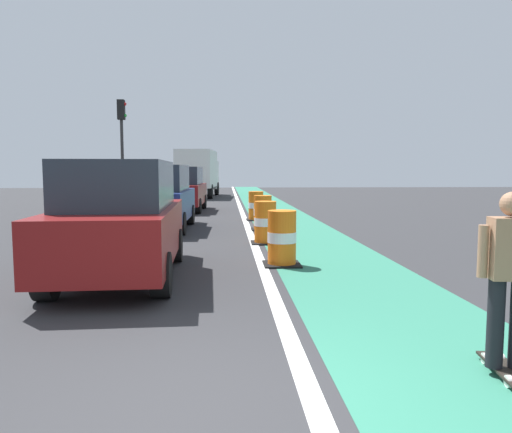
{
  "coord_description": "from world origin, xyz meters",
  "views": [
    {
      "loc": [
        0.2,
        -3.57,
        1.88
      ],
      "look_at": [
        0.7,
        4.59,
        1.1
      ],
      "focal_mm": 34.15,
      "sensor_mm": 36.0,
      "label": 1
    }
  ],
  "objects_px": {
    "skateboarder_on_lane": "(509,278)",
    "traffic_barrel_back": "(263,213)",
    "delivery_truck_down_block": "(199,171)",
    "parked_suv_nearest": "(121,219)",
    "traffic_barrel_front": "(282,239)",
    "parked_suv_second": "(159,197)",
    "traffic_barrel_mid": "(265,223)",
    "parked_suv_third": "(183,189)",
    "traffic_barrel_far": "(256,206)",
    "traffic_light_corner": "(122,135)"
  },
  "relations": [
    {
      "from": "skateboarder_on_lane",
      "to": "traffic_light_corner",
      "type": "height_order",
      "value": "traffic_light_corner"
    },
    {
      "from": "delivery_truck_down_block",
      "to": "parked_suv_nearest",
      "type": "bearing_deg",
      "value": -89.75
    },
    {
      "from": "skateboarder_on_lane",
      "to": "delivery_truck_down_block",
      "type": "distance_m",
      "value": 30.85
    },
    {
      "from": "skateboarder_on_lane",
      "to": "parked_suv_nearest",
      "type": "distance_m",
      "value": 6.18
    },
    {
      "from": "parked_suv_nearest",
      "to": "delivery_truck_down_block",
      "type": "bearing_deg",
      "value": 90.25
    },
    {
      "from": "traffic_barrel_back",
      "to": "parked_suv_second",
      "type": "bearing_deg",
      "value": 174.3
    },
    {
      "from": "parked_suv_second",
      "to": "parked_suv_third",
      "type": "height_order",
      "value": "same"
    },
    {
      "from": "parked_suv_third",
      "to": "traffic_light_corner",
      "type": "bearing_deg",
      "value": 172.33
    },
    {
      "from": "parked_suv_nearest",
      "to": "delivery_truck_down_block",
      "type": "height_order",
      "value": "delivery_truck_down_block"
    },
    {
      "from": "parked_suv_nearest",
      "to": "traffic_light_corner",
      "type": "relative_size",
      "value": 0.91
    },
    {
      "from": "skateboarder_on_lane",
      "to": "traffic_barrel_far",
      "type": "relative_size",
      "value": 1.55
    },
    {
      "from": "traffic_barrel_far",
      "to": "skateboarder_on_lane",
      "type": "bearing_deg",
      "value": -84.2
    },
    {
      "from": "parked_suv_nearest",
      "to": "traffic_barrel_back",
      "type": "bearing_deg",
      "value": 66.06
    },
    {
      "from": "parked_suv_third",
      "to": "traffic_barrel_front",
      "type": "distance_m",
      "value": 13.54
    },
    {
      "from": "parked_suv_third",
      "to": "traffic_barrel_back",
      "type": "height_order",
      "value": "parked_suv_third"
    },
    {
      "from": "traffic_barrel_front",
      "to": "traffic_light_corner",
      "type": "xyz_separation_m",
      "value": [
        -5.89,
        13.54,
        2.97
      ]
    },
    {
      "from": "parked_suv_third",
      "to": "traffic_barrel_back",
      "type": "relative_size",
      "value": 4.28
    },
    {
      "from": "parked_suv_third",
      "to": "traffic_barrel_far",
      "type": "height_order",
      "value": "parked_suv_third"
    },
    {
      "from": "parked_suv_nearest",
      "to": "parked_suv_second",
      "type": "distance_m",
      "value": 7.03
    },
    {
      "from": "traffic_barrel_front",
      "to": "traffic_barrel_back",
      "type": "xyz_separation_m",
      "value": [
        0.05,
        5.76,
        0.0
      ]
    },
    {
      "from": "delivery_truck_down_block",
      "to": "traffic_light_corner",
      "type": "bearing_deg",
      "value": -103.72
    },
    {
      "from": "delivery_truck_down_block",
      "to": "traffic_barrel_back",
      "type": "bearing_deg",
      "value": -80.97
    },
    {
      "from": "parked_suv_second",
      "to": "traffic_barrel_mid",
      "type": "height_order",
      "value": "parked_suv_second"
    },
    {
      "from": "traffic_barrel_front",
      "to": "delivery_truck_down_block",
      "type": "bearing_deg",
      "value": 96.87
    },
    {
      "from": "parked_suv_second",
      "to": "traffic_light_corner",
      "type": "xyz_separation_m",
      "value": [
        -2.67,
        7.45,
        2.47
      ]
    },
    {
      "from": "traffic_barrel_mid",
      "to": "delivery_truck_down_block",
      "type": "distance_m",
      "value": 22.54
    },
    {
      "from": "parked_suv_nearest",
      "to": "traffic_barrel_back",
      "type": "distance_m",
      "value": 7.35
    },
    {
      "from": "traffic_barrel_back",
      "to": "delivery_truck_down_block",
      "type": "height_order",
      "value": "delivery_truck_down_block"
    },
    {
      "from": "parked_suv_second",
      "to": "traffic_barrel_back",
      "type": "xyz_separation_m",
      "value": [
        3.26,
        -0.33,
        -0.5
      ]
    },
    {
      "from": "traffic_light_corner",
      "to": "skateboarder_on_lane",
      "type": "bearing_deg",
      "value": -68.73
    },
    {
      "from": "traffic_light_corner",
      "to": "delivery_truck_down_block",
      "type": "bearing_deg",
      "value": 76.28
    },
    {
      "from": "traffic_barrel_mid",
      "to": "traffic_barrel_back",
      "type": "height_order",
      "value": "same"
    },
    {
      "from": "skateboarder_on_lane",
      "to": "parked_suv_second",
      "type": "xyz_separation_m",
      "value": [
        -4.66,
        11.39,
        0.12
      ]
    },
    {
      "from": "parked_suv_nearest",
      "to": "traffic_light_corner",
      "type": "xyz_separation_m",
      "value": [
        -2.96,
        14.48,
        2.47
      ]
    },
    {
      "from": "traffic_barrel_mid",
      "to": "traffic_light_corner",
      "type": "height_order",
      "value": "traffic_light_corner"
    },
    {
      "from": "traffic_barrel_mid",
      "to": "traffic_barrel_back",
      "type": "distance_m",
      "value": 2.86
    },
    {
      "from": "parked_suv_nearest",
      "to": "traffic_barrel_front",
      "type": "bearing_deg",
      "value": 17.79
    },
    {
      "from": "parked_suv_third",
      "to": "traffic_barrel_front",
      "type": "relative_size",
      "value": 4.28
    },
    {
      "from": "parked_suv_third",
      "to": "skateboarder_on_lane",
      "type": "bearing_deg",
      "value": -76.16
    },
    {
      "from": "skateboarder_on_lane",
      "to": "delivery_truck_down_block",
      "type": "relative_size",
      "value": 0.22
    },
    {
      "from": "parked_suv_second",
      "to": "traffic_barrel_front",
      "type": "xyz_separation_m",
      "value": [
        3.21,
        -6.09,
        -0.5
      ]
    },
    {
      "from": "skateboarder_on_lane",
      "to": "parked_suv_third",
      "type": "bearing_deg",
      "value": 103.84
    },
    {
      "from": "skateboarder_on_lane",
      "to": "traffic_barrel_back",
      "type": "height_order",
      "value": "skateboarder_on_lane"
    },
    {
      "from": "traffic_barrel_mid",
      "to": "delivery_truck_down_block",
      "type": "xyz_separation_m",
      "value": [
        -2.94,
        22.3,
        1.31
      ]
    },
    {
      "from": "skateboarder_on_lane",
      "to": "traffic_light_corner",
      "type": "bearing_deg",
      "value": 111.27
    },
    {
      "from": "parked_suv_nearest",
      "to": "traffic_light_corner",
      "type": "distance_m",
      "value": 14.98
    },
    {
      "from": "parked_suv_nearest",
      "to": "skateboarder_on_lane",
      "type": "bearing_deg",
      "value": -44.94
    },
    {
      "from": "parked_suv_nearest",
      "to": "parked_suv_third",
      "type": "distance_m",
      "value": 14.11
    },
    {
      "from": "parked_suv_second",
      "to": "parked_suv_third",
      "type": "bearing_deg",
      "value": 89.1
    },
    {
      "from": "traffic_barrel_front",
      "to": "traffic_barrel_mid",
      "type": "height_order",
      "value": "same"
    }
  ]
}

